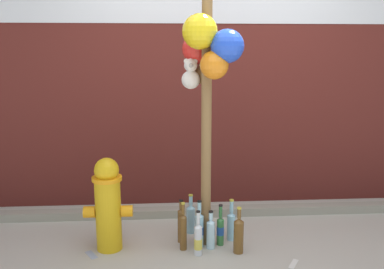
{
  "coord_description": "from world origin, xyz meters",
  "views": [
    {
      "loc": [
        -0.46,
        -2.61,
        1.57
      ],
      "look_at": [
        -0.26,
        0.54,
        0.92
      ],
      "focal_mm": 38.33,
      "sensor_mm": 36.0,
      "label": 1
    }
  ],
  "objects": [
    {
      "name": "bottle_1",
      "position": [
        -0.33,
        0.43,
        0.16
      ],
      "size": [
        0.06,
        0.06,
        0.4
      ],
      "color": "brown",
      "rests_on": "ground_plane"
    },
    {
      "name": "litter_2",
      "position": [
        0.48,
        0.15,
        0.0
      ],
      "size": [
        0.11,
        0.15,
        0.01
      ],
      "primitive_type": "cube",
      "rotation": [
        0.0,
        0.0,
        1.0
      ],
      "color": "silver",
      "rests_on": "ground_plane"
    },
    {
      "name": "litter_0",
      "position": [
        -1.06,
        0.39,
        0.0
      ],
      "size": [
        0.12,
        0.15,
        0.01
      ],
      "primitive_type": "cube",
      "rotation": [
        0.0,
        0.0,
        2.13
      ],
      "color": "#8C99B2",
      "rests_on": "ground_plane"
    },
    {
      "name": "bottle_0",
      "position": [
        0.07,
        0.58,
        0.14
      ],
      "size": [
        0.07,
        0.07,
        0.36
      ],
      "color": "#93CCE0",
      "rests_on": "ground_plane"
    },
    {
      "name": "bottle_8",
      "position": [
        0.1,
        0.35,
        0.15
      ],
      "size": [
        0.08,
        0.08,
        0.38
      ],
      "color": "brown",
      "rests_on": "ground_plane"
    },
    {
      "name": "bottle_7",
      "position": [
        -0.2,
        0.48,
        0.15
      ],
      "size": [
        0.07,
        0.07,
        0.39
      ],
      "color": "#93CCE0",
      "rests_on": "ground_plane"
    },
    {
      "name": "bottle_5",
      "position": [
        -0.03,
        0.5,
        0.13
      ],
      "size": [
        0.06,
        0.06,
        0.35
      ],
      "color": "#337038",
      "rests_on": "ground_plane"
    },
    {
      "name": "bottle_4",
      "position": [
        -0.26,
        0.74,
        0.14
      ],
      "size": [
        0.08,
        0.08,
        0.35
      ],
      "color": "#93CCE0",
      "rests_on": "ground_plane"
    },
    {
      "name": "bottle_2",
      "position": [
        -0.35,
        0.57,
        0.16
      ],
      "size": [
        0.06,
        0.06,
        0.37
      ],
      "color": "brown",
      "rests_on": "ground_plane"
    },
    {
      "name": "building_wall",
      "position": [
        -0.0,
        1.56,
        1.96
      ],
      "size": [
        10.0,
        0.21,
        3.92
      ],
      "color": "#561E19",
      "rests_on": "ground_plane"
    },
    {
      "name": "curb_strip",
      "position": [
        0.0,
        1.11,
        0.04
      ],
      "size": [
        8.0,
        0.12,
        0.08
      ],
      "primitive_type": "cube",
      "color": "gray",
      "rests_on": "ground_plane"
    },
    {
      "name": "fire_hydrant",
      "position": [
        -0.93,
        0.49,
        0.38
      ],
      "size": [
        0.39,
        0.23,
        0.75
      ],
      "color": "gold",
      "rests_on": "ground_plane"
    },
    {
      "name": "bottle_6",
      "position": [
        -0.11,
        0.44,
        0.13
      ],
      "size": [
        0.07,
        0.07,
        0.32
      ],
      "color": "#B2DBEA",
      "rests_on": "ground_plane"
    },
    {
      "name": "memorial_post",
      "position": [
        -0.15,
        0.51,
        1.66
      ],
      "size": [
        0.48,
        0.52,
        2.74
      ],
      "color": "olive",
      "rests_on": "ground_plane"
    },
    {
      "name": "bottle_3",
      "position": [
        -0.22,
        0.34,
        0.13
      ],
      "size": [
        0.06,
        0.06,
        0.36
      ],
      "color": "silver",
      "rests_on": "ground_plane"
    }
  ]
}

